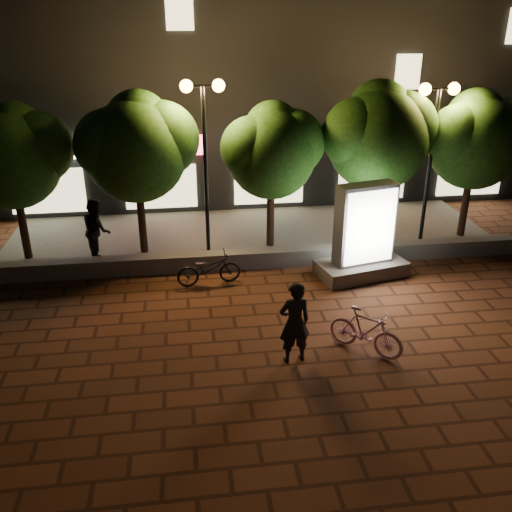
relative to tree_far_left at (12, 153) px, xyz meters
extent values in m
plane|color=#532A1A|center=(6.95, -5.46, -3.29)|extent=(80.00, 80.00, 0.00)
cube|color=#625F5B|center=(6.95, -1.46, -3.04)|extent=(16.00, 0.45, 0.50)
cube|color=#625F5B|center=(6.95, 1.04, -3.25)|extent=(16.00, 5.00, 0.08)
cube|color=black|center=(6.95, 7.54, 1.71)|extent=(28.00, 8.00, 10.00)
cube|color=white|center=(-0.05, 3.48, -0.69)|extent=(3.20, 0.12, 0.70)
cube|color=beige|center=(-0.05, 3.48, -2.19)|extent=(2.60, 0.10, 1.60)
cube|color=#FF3F51|center=(3.95, 3.48, -0.69)|extent=(3.20, 0.12, 0.70)
cube|color=beige|center=(3.95, 3.48, -2.19)|extent=(2.60, 0.10, 1.60)
cube|color=#56A3D7|center=(7.95, 3.48, -0.69)|extent=(3.20, 0.12, 0.70)
cube|color=beige|center=(7.95, 3.48, -2.19)|extent=(2.60, 0.10, 1.60)
cube|color=#FF580C|center=(11.95, 3.48, -0.69)|extent=(3.20, 0.12, 0.70)
cube|color=beige|center=(11.95, 3.48, -2.19)|extent=(2.60, 0.10, 1.60)
cube|color=beige|center=(15.95, 3.48, -0.69)|extent=(3.20, 0.12, 0.70)
cube|color=beige|center=(15.95, 3.48, -2.19)|extent=(2.60, 0.10, 1.60)
cube|color=beige|center=(4.95, 3.48, 3.71)|extent=(0.90, 0.10, 1.20)
cube|color=beige|center=(12.95, 3.48, 1.71)|extent=(0.90, 0.10, 1.20)
cylinder|color=black|center=(-0.05, -0.06, -2.09)|extent=(0.24, 0.24, 2.25)
sphere|color=#2A5F1C|center=(-0.05, -0.06, -0.19)|extent=(2.80, 2.80, 2.80)
sphere|color=#2A5F1C|center=(0.65, 0.14, 0.11)|extent=(2.10, 2.10, 2.10)
sphere|color=#2A5F1C|center=(0.05, 0.29, 0.51)|extent=(1.82, 1.82, 1.82)
cylinder|color=black|center=(3.45, -0.06, -2.04)|extent=(0.24, 0.24, 2.34)
sphere|color=#2A5F1C|center=(3.45, -0.06, -0.05)|extent=(3.00, 3.00, 3.00)
sphere|color=#2A5F1C|center=(4.20, 0.14, 0.25)|extent=(2.25, 2.25, 2.25)
sphere|color=#2A5F1C|center=(2.77, -0.21, 0.20)|extent=(2.10, 2.10, 2.10)
sphere|color=#2A5F1C|center=(3.55, 0.29, 0.70)|extent=(1.95, 1.95, 1.95)
cylinder|color=black|center=(7.45, -0.06, -2.11)|extent=(0.24, 0.24, 2.21)
sphere|color=#2A5F1C|center=(7.45, -0.06, -0.26)|extent=(2.70, 2.70, 2.70)
sphere|color=#2A5F1C|center=(8.12, 0.14, 0.04)|extent=(2.03, 2.03, 2.02)
sphere|color=#2A5F1C|center=(6.84, -0.21, -0.01)|extent=(1.89, 1.89, 1.89)
sphere|color=#2A5F1C|center=(7.55, 0.29, 0.41)|extent=(1.76, 1.76, 1.76)
cylinder|color=black|center=(10.75, -0.06, -2.00)|extent=(0.24, 0.24, 2.43)
sphere|color=#2A5F1C|center=(10.75, -0.06, 0.07)|extent=(3.10, 3.10, 3.10)
sphere|color=#2A5F1C|center=(11.52, 0.14, 0.37)|extent=(2.33, 2.33, 2.33)
sphere|color=#2A5F1C|center=(10.05, -0.21, 0.32)|extent=(2.17, 2.17, 2.17)
sphere|color=#2A5F1C|center=(10.85, 0.29, 0.85)|extent=(2.01, 2.02, 2.02)
cylinder|color=black|center=(13.95, -0.06, -2.06)|extent=(0.24, 0.24, 2.29)
sphere|color=#2A5F1C|center=(13.95, -0.06, -0.12)|extent=(2.90, 2.90, 2.90)
sphere|color=#2A5F1C|center=(14.67, 0.14, 0.18)|extent=(2.18, 2.17, 2.17)
sphere|color=#2A5F1C|center=(13.30, -0.21, 0.13)|extent=(2.03, 2.03, 2.03)
sphere|color=#2A5F1C|center=(14.05, 0.29, 0.61)|extent=(1.89, 1.88, 1.88)
cylinder|color=black|center=(5.45, -0.26, -0.71)|extent=(0.12, 0.12, 5.00)
cylinder|color=black|center=(5.45, -0.26, 1.79)|extent=(0.90, 0.08, 0.08)
sphere|color=#FFA83F|center=(5.00, -0.26, 1.79)|extent=(0.36, 0.36, 0.36)
sphere|color=#FFA83F|center=(5.90, -0.26, 1.79)|extent=(0.36, 0.36, 0.36)
cylinder|color=black|center=(12.45, -0.26, -0.81)|extent=(0.12, 0.12, 4.80)
cylinder|color=black|center=(12.45, -0.26, 1.59)|extent=(0.90, 0.08, 0.08)
sphere|color=#FFA83F|center=(12.00, -0.26, 1.59)|extent=(0.36, 0.36, 0.36)
sphere|color=#FFA83F|center=(12.90, -0.26, 1.59)|extent=(0.36, 0.36, 0.36)
cube|color=#625F5B|center=(9.72, -2.46, -3.08)|extent=(2.73, 1.79, 0.42)
cube|color=#4C4C51|center=(9.72, -2.46, -1.73)|extent=(1.76, 0.94, 2.30)
cube|color=white|center=(9.79, -2.75, -1.73)|extent=(1.49, 0.38, 2.09)
cube|color=white|center=(9.65, -2.16, -1.73)|extent=(1.49, 0.38, 2.09)
imported|color=#C17FA6|center=(8.59, -6.29, -2.77)|extent=(1.63, 1.54, 1.05)
imported|color=black|center=(6.95, -6.41, -2.34)|extent=(0.76, 0.56, 1.90)
imported|color=black|center=(5.34, -2.46, -2.82)|extent=(1.85, 0.86, 0.94)
imported|color=black|center=(2.15, -0.54, -2.25)|extent=(1.00, 1.13, 1.93)
camera|label=1|loc=(4.78, -16.38, 3.71)|focal=38.93mm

